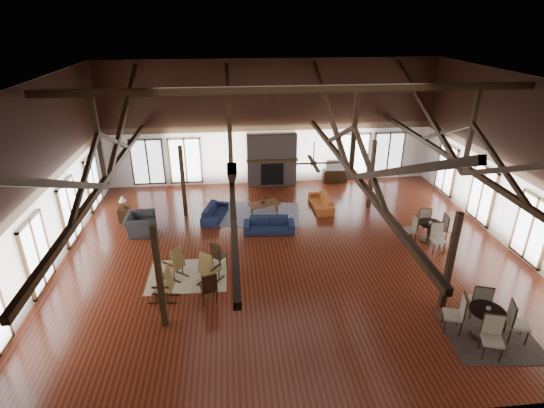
{
  "coord_description": "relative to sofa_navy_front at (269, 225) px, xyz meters",
  "views": [
    {
      "loc": [
        -2.02,
        -13.08,
        7.9
      ],
      "look_at": [
        -0.56,
        1.0,
        1.48
      ],
      "focal_mm": 28.0,
      "sensor_mm": 36.0,
      "label": 1
    }
  ],
  "objects": [
    {
      "name": "floor",
      "position": [
        0.62,
        -1.63,
        -0.29
      ],
      "size": [
        16.0,
        16.0,
        0.0
      ],
      "primitive_type": "plane",
      "color": "#5F2814",
      "rests_on": "ground"
    },
    {
      "name": "ceiling",
      "position": [
        0.62,
        -1.63,
        5.71
      ],
      "size": [
        16.0,
        14.0,
        0.02
      ],
      "primitive_type": "cube",
      "color": "black",
      "rests_on": "wall_back"
    },
    {
      "name": "wall_back",
      "position": [
        0.62,
        5.37,
        2.71
      ],
      "size": [
        16.0,
        0.02,
        6.0
      ],
      "primitive_type": "cube",
      "color": "white",
      "rests_on": "floor"
    },
    {
      "name": "wall_front",
      "position": [
        0.62,
        -8.63,
        2.71
      ],
      "size": [
        16.0,
        0.02,
        6.0
      ],
      "primitive_type": "cube",
      "color": "white",
      "rests_on": "floor"
    },
    {
      "name": "wall_left",
      "position": [
        -7.38,
        -1.63,
        2.71
      ],
      "size": [
        0.02,
        14.0,
        6.0
      ],
      "primitive_type": "cube",
      "color": "white",
      "rests_on": "floor"
    },
    {
      "name": "wall_right",
      "position": [
        8.62,
        -1.63,
        2.71
      ],
      "size": [
        0.02,
        14.0,
        6.0
      ],
      "primitive_type": "cube",
      "color": "white",
      "rests_on": "floor"
    },
    {
      "name": "roof_truss",
      "position": [
        0.62,
        -1.63,
        3.74
      ],
      "size": [
        15.6,
        14.07,
        3.14
      ],
      "color": "black",
      "rests_on": "wall_back"
    },
    {
      "name": "post_grid",
      "position": [
        0.62,
        -1.63,
        1.24
      ],
      "size": [
        8.16,
        7.16,
        3.05
      ],
      "color": "black",
      "rests_on": "floor"
    },
    {
      "name": "fireplace",
      "position": [
        0.62,
        5.04,
        1.0
      ],
      "size": [
        2.5,
        0.69,
        2.6
      ],
      "color": "#6A5851",
      "rests_on": "floor"
    },
    {
      "name": "ceiling_fan",
      "position": [
        1.12,
        -2.63,
        3.44
      ],
      "size": [
        1.6,
        1.6,
        0.75
      ],
      "color": "black",
      "rests_on": "roof_truss"
    },
    {
      "name": "sofa_navy_front",
      "position": [
        0.0,
        0.0,
        0.0
      ],
      "size": [
        2.03,
        0.91,
        0.58
      ],
      "primitive_type": "imported",
      "rotation": [
        0.0,
        0.0,
        -0.07
      ],
      "color": "#172140",
      "rests_on": "floor"
    },
    {
      "name": "sofa_navy_left",
      "position": [
        -2.14,
        1.44,
        -0.02
      ],
      "size": [
        1.98,
        1.18,
        0.54
      ],
      "primitive_type": "imported",
      "rotation": [
        0.0,
        0.0,
        1.31
      ],
      "color": "#151C3C",
      "rests_on": "floor"
    },
    {
      "name": "sofa_orange",
      "position": [
        2.5,
        2.01,
        -0.01
      ],
      "size": [
        1.94,
        0.82,
        0.56
      ],
      "primitive_type": "imported",
      "rotation": [
        0.0,
        0.0,
        -1.53
      ],
      "color": "#BA5C24",
      "rests_on": "floor"
    },
    {
      "name": "coffee_table",
      "position": [
        -0.05,
        1.67,
        0.14
      ],
      "size": [
        1.41,
        0.99,
        0.49
      ],
      "rotation": [
        0.0,
        0.0,
        0.3
      ],
      "color": "brown",
      "rests_on": "floor"
    },
    {
      "name": "vase",
      "position": [
        -0.09,
        1.68,
        0.31
      ],
      "size": [
        0.25,
        0.25,
        0.21
      ],
      "primitive_type": "imported",
      "rotation": [
        0.0,
        0.0,
        -0.28
      ],
      "color": "#B2B2B2",
      "rests_on": "coffee_table"
    },
    {
      "name": "armchair",
      "position": [
        -5.0,
        0.44,
        0.09
      ],
      "size": [
        1.18,
        1.03,
        0.76
      ],
      "primitive_type": "imported",
      "rotation": [
        0.0,
        0.0,
        1.56
      ],
      "color": "#262628",
      "rests_on": "floor"
    },
    {
      "name": "side_table_lamp",
      "position": [
        -5.83,
        1.55,
        0.15
      ],
      "size": [
        0.45,
        0.45,
        1.15
      ],
      "color": "black",
      "rests_on": "floor"
    },
    {
      "name": "rocking_chair_a",
      "position": [
        -3.3,
        -2.82,
        0.22
      ],
      "size": [
        0.93,
        0.87,
        1.08
      ],
      "rotation": [
        0.0,
        0.0,
        0.91
      ],
      "color": "olive",
      "rests_on": "floor"
    },
    {
      "name": "rocking_chair_b",
      "position": [
        -2.26,
        -3.25,
        0.24
      ],
      "size": [
        0.89,
        0.96,
        1.12
      ],
      "rotation": [
        0.0,
        0.0,
        -0.66
      ],
      "color": "olive",
      "rests_on": "floor"
    },
    {
      "name": "rocking_chair_c",
      "position": [
        -3.47,
        -3.98,
        0.23
      ],
      "size": [
        0.9,
        0.55,
        1.1
      ],
      "rotation": [
        0.0,
        0.0,
        1.46
      ],
      "color": "olive",
      "rests_on": "floor"
    },
    {
      "name": "side_chair_a",
      "position": [
        -1.97,
        -2.41,
        0.27
      ],
      "size": [
        0.57,
        0.57,
        0.97
      ],
      "rotation": [
        0.0,
        0.0,
        -0.69
      ],
      "color": "black",
      "rests_on": "floor"
    },
    {
      "name": "side_chair_b",
      "position": [
        -2.18,
        -4.31,
        0.32
      ],
      "size": [
        0.55,
        0.55,
        1.06
      ],
      "rotation": [
        0.0,
        0.0,
        0.27
      ],
      "color": "black",
      "rests_on": "floor"
    },
    {
      "name": "cafe_table_near",
      "position": [
        5.13,
        -6.39,
        0.26
      ],
      "size": [
        2.15,
        2.15,
        1.1
      ],
      "rotation": [
        0.0,
        0.0,
        -0.33
      ],
      "color": "black",
      "rests_on": "floor"
    },
    {
      "name": "cafe_table_far",
      "position": [
        5.9,
        -1.37,
        0.25
      ],
      "size": [
        2.07,
        2.07,
        1.07
      ],
      "rotation": [
        0.0,
        0.0,
        -0.06
      ],
      "color": "black",
      "rests_on": "floor"
    },
    {
      "name": "cup_near",
      "position": [
        5.15,
        -6.4,
        0.56
      ],
      "size": [
        0.16,
        0.16,
        0.1
      ],
      "primitive_type": "imported",
      "rotation": [
        0.0,
        0.0,
        -0.4
      ],
      "color": "#B2B2B2",
      "rests_on": "cafe_table_near"
    },
    {
      "name": "cup_far",
      "position": [
        5.85,
        -1.42,
        0.53
      ],
      "size": [
        0.12,
        0.12,
        0.09
      ],
      "primitive_type": "imported",
      "rotation": [
        0.0,
        0.0,
        -0.01
      ],
      "color": "#B2B2B2",
      "rests_on": "cafe_table_far"
    },
    {
      "name": "tv_console",
      "position": [
        3.86,
        5.12,
        0.01
      ],
      "size": [
        1.21,
        0.46,
        0.61
      ],
      "primitive_type": "cube",
      "color": "black",
      "rests_on": "floor"
    },
    {
      "name": "television",
      "position": [
        3.87,
        5.12,
        0.6
      ],
      "size": [
        0.99,
        0.22,
        0.56
      ],
      "primitive_type": "imported",
      "rotation": [
        0.0,
        0.0,
        -0.09
      ],
      "color": "#B2B2B2",
      "rests_on": "tv_console"
    },
    {
      "name": "rug_tan",
      "position": [
        -2.96,
        -2.77,
        -0.28
      ],
      "size": [
        2.56,
        2.02,
        0.01
      ],
      "primitive_type": "cube",
      "rotation": [
        0.0,
        0.0,
        -0.01
      ],
      "color": "tan",
      "rests_on": "floor"
    },
    {
      "name": "rug_navy",
      "position": [
        -0.25,
        1.61,
        -0.28
      ],
      "size": [
        3.63,
        2.93,
        0.01
      ],
      "primitive_type": "cube",
      "rotation": [
        0.0,
        0.0,
        -0.14
      ],
      "color": "#1B1F4B",
      "rests_on": "floor"
    },
    {
      "name": "rug_dark",
      "position": [
        5.31,
        -6.52,
        -0.28
      ],
      "size": [
        2.48,
        2.3,
        0.01
      ],
      "primitive_type": "cube",
      "rotation": [
        0.0,
        0.0,
        -0.11
      ],
      "color": "black",
      "rests_on": "floor"
    }
  ]
}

